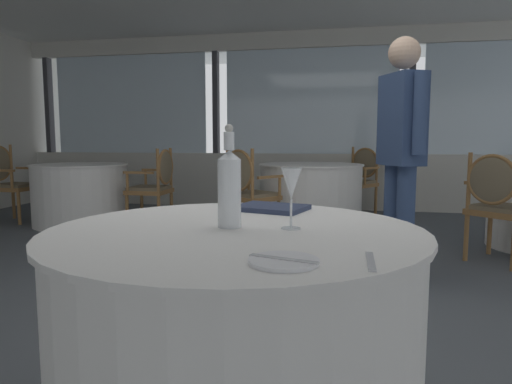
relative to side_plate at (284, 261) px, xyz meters
name	(u,v)px	position (x,y,z in m)	size (l,w,h in m)	color
ground_plane	(253,309)	(-0.41, 1.63, -0.76)	(15.09, 15.09, 0.00)	#4C5156
window_wall_far	(309,139)	(-0.41, 5.99, 0.31)	(9.46, 0.14, 2.68)	beige
foreground_table	(236,337)	(-0.21, 0.40, -0.38)	(1.26, 1.26, 0.76)	white
side_plate	(284,261)	(0.00, 0.00, 0.00)	(0.17, 0.17, 0.01)	white
butter_knife	(284,259)	(0.00, 0.00, 0.01)	(0.18, 0.02, 0.00)	silver
dinner_fork	(371,261)	(0.20, 0.05, 0.00)	(0.17, 0.02, 0.00)	silver
water_bottle	(229,186)	(-0.24, 0.42, 0.13)	(0.08, 0.08, 0.35)	white
wine_glass	(291,185)	(-0.03, 0.43, 0.14)	(0.07, 0.07, 0.20)	white
menu_book	(271,208)	(-0.16, 0.82, 0.01)	(0.28, 0.22, 0.02)	#2D3856
background_table_0	(80,194)	(-3.12, 4.08, -0.38)	(1.18, 1.18, 0.76)	white
dining_chair_0_0	(8,177)	(-4.14, 4.08, -0.19)	(0.47, 0.54, 1.00)	olive
dining_chair_0_1	(156,181)	(-2.10, 4.09, -0.20)	(0.47, 0.54, 0.96)	olive
dining_chair_1_0	(498,199)	(1.42, 3.07, -0.21)	(0.66, 0.66, 0.95)	olive
background_table_2	(311,194)	(-0.28, 4.65, -0.38)	(1.30, 1.30, 0.76)	white
dining_chair_2_0	(360,175)	(0.35, 5.53, -0.20)	(0.66, 0.64, 0.96)	olive
dining_chair_2_1	(247,186)	(-0.91, 3.77, -0.21)	(0.66, 0.64, 0.97)	olive
diner_person_0	(401,144)	(0.53, 2.39, 0.26)	(0.33, 0.49, 1.78)	#334770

